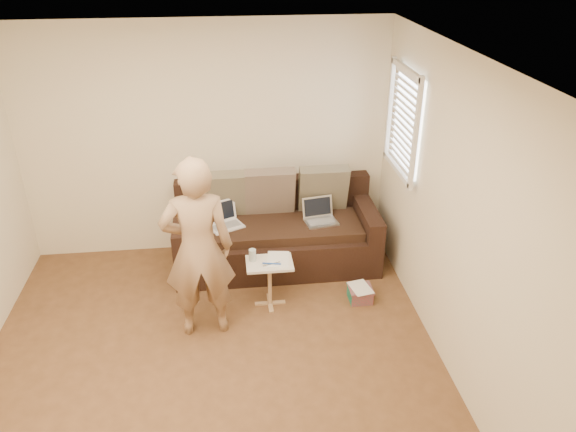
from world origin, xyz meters
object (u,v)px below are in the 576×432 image
object	(u,v)px
sofa	(276,229)
drinking_glass	(252,255)
striped_box	(360,294)
laptop_silver	(321,223)
person	(198,249)
laptop_white	(226,227)
side_table	(270,283)

from	to	relation	value
sofa	drinking_glass	bearing A→B (deg)	-112.85
sofa	striped_box	size ratio (longest dim) A/B	9.13
laptop_silver	drinking_glass	distance (m)	1.02
sofa	person	xyz separation A→B (m)	(-0.80, -1.09, 0.45)
sofa	drinking_glass	size ratio (longest dim) A/B	18.33
laptop_white	side_table	world-z (taller)	laptop_white
laptop_silver	side_table	bearing A→B (deg)	-142.00
laptop_white	striped_box	bearing A→B (deg)	-55.01
side_table	drinking_glass	size ratio (longest dim) A/B	4.15
side_table	striped_box	distance (m)	0.93
laptop_white	striped_box	world-z (taller)	laptop_white
side_table	striped_box	world-z (taller)	side_table
sofa	laptop_white	xyz separation A→B (m)	(-0.55, -0.05, 0.10)
drinking_glass	side_table	bearing A→B (deg)	-17.43
side_table	drinking_glass	bearing A→B (deg)	162.57
side_table	striped_box	xyz separation A→B (m)	(0.92, -0.04, -0.17)
laptop_silver	sofa	bearing A→B (deg)	161.00
laptop_silver	person	world-z (taller)	person
laptop_silver	laptop_white	world-z (taller)	laptop_white
sofa	side_table	size ratio (longest dim) A/B	4.42
person	laptop_silver	bearing A→B (deg)	-145.67
person	striped_box	xyz separation A→B (m)	(1.57, 0.27, -0.80)
laptop_silver	drinking_glass	size ratio (longest dim) A/B	2.87
side_table	striped_box	size ratio (longest dim) A/B	2.06
laptop_white	person	xyz separation A→B (m)	(-0.25, -1.03, 0.35)
person	striped_box	world-z (taller)	person
sofa	laptop_silver	xyz separation A→B (m)	(0.48, -0.08, 0.10)
laptop_silver	striped_box	size ratio (longest dim) A/B	1.43
laptop_silver	person	size ratio (longest dim) A/B	0.20
sofa	laptop_silver	size ratio (longest dim) A/B	6.39
sofa	side_table	distance (m)	0.81
laptop_white	sofa	bearing A→B (deg)	-19.23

